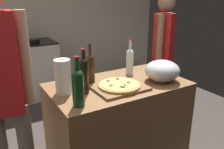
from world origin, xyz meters
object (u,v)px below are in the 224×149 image
at_px(person_in_stripes, 4,91).
at_px(person_in_red, 163,55).
at_px(wine_bottle_clear, 130,60).
at_px(wine_bottle_dark, 78,86).
at_px(stove, 36,69).
at_px(wine_bottle_amber, 90,67).
at_px(mixing_bowl, 162,71).
at_px(pizza, 119,85).
at_px(paper_towel_roll, 63,77).
at_px(wine_bottle_green, 84,74).

height_order(person_in_stripes, person_in_red, person_in_stripes).
bearing_deg(wine_bottle_clear, person_in_red, 25.93).
relative_size(wine_bottle_dark, stove, 0.36).
xyz_separation_m(wine_bottle_amber, wine_bottle_dark, (-0.25, -0.34, 0.01)).
bearing_deg(person_in_red, wine_bottle_dark, -152.63).
bearing_deg(person_in_stripes, wine_bottle_amber, 7.79).
xyz_separation_m(mixing_bowl, wine_bottle_dark, (-0.80, -0.08, 0.05)).
xyz_separation_m(wine_bottle_clear, wine_bottle_dark, (-0.66, -0.37, 0.01)).
relative_size(pizza, wine_bottle_amber, 0.99).
xyz_separation_m(paper_towel_roll, person_in_red, (1.41, 0.47, -0.12)).
relative_size(wine_bottle_green, stove, 0.36).
height_order(pizza, wine_bottle_amber, wine_bottle_amber).
bearing_deg(person_in_stripes, mixing_bowl, -8.06).
bearing_deg(stove, paper_towel_roll, -97.36).
height_order(wine_bottle_clear, person_in_stripes, person_in_stripes).
bearing_deg(pizza, mixing_bowl, -4.78).
relative_size(wine_bottle_amber, stove, 0.35).
bearing_deg(wine_bottle_green, person_in_stripes, 172.25).
distance_m(stove, person_in_red, 2.09).
height_order(wine_bottle_amber, person_in_red, person_in_red).
distance_m(wine_bottle_green, person_in_stripes, 0.54).
bearing_deg(wine_bottle_clear, stove, 100.79).
bearing_deg(wine_bottle_green, wine_bottle_amber, 51.48).
xyz_separation_m(pizza, mixing_bowl, (0.41, -0.03, 0.06)).
bearing_deg(person_in_stripes, person_in_red, 14.67).
bearing_deg(person_in_stripes, wine_bottle_clear, 6.13).
bearing_deg(stove, pizza, -87.05).
distance_m(pizza, wine_bottle_amber, 0.29).
relative_size(pizza, stove, 0.35).
bearing_deg(stove, wine_bottle_clear, -79.21).
xyz_separation_m(mixing_bowl, stove, (-0.53, 2.35, -0.54)).
distance_m(wine_bottle_green, wine_bottle_amber, 0.21).
relative_size(pizza, wine_bottle_green, 0.97).
xyz_separation_m(wine_bottle_green, stove, (0.15, 2.25, -0.60)).
distance_m(stove, person_in_stripes, 2.35).
bearing_deg(wine_bottle_amber, stove, 89.55).
xyz_separation_m(pizza, wine_bottle_clear, (0.27, 0.25, 0.10)).
distance_m(paper_towel_roll, person_in_red, 1.49).
distance_m(pizza, wine_bottle_clear, 0.39).
relative_size(wine_bottle_dark, person_in_red, 0.21).
xyz_separation_m(paper_towel_roll, stove, (0.28, 2.17, -0.58)).
relative_size(paper_towel_roll, wine_bottle_dark, 0.78).
bearing_deg(paper_towel_roll, wine_bottle_clear, 9.41).
relative_size(wine_bottle_green, wine_bottle_dark, 1.00).
bearing_deg(pizza, person_in_red, 31.14).
bearing_deg(person_in_stripes, pizza, -9.71).
xyz_separation_m(paper_towel_roll, wine_bottle_clear, (0.67, 0.11, 0.00)).
bearing_deg(stove, person_in_red, -56.41).
height_order(wine_bottle_dark, stove, wine_bottle_dark).
relative_size(pizza, person_in_red, 0.20).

